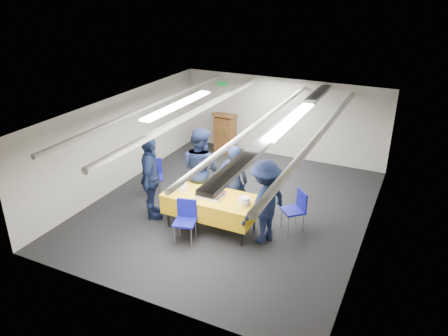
{
  "coord_description": "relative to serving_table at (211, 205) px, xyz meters",
  "views": [
    {
      "loc": [
        3.71,
        -8.05,
        4.93
      ],
      "look_at": [
        -0.07,
        -0.2,
        1.05
      ],
      "focal_mm": 35.0,
      "sensor_mm": 36.0,
      "label": 1
    }
  ],
  "objects": [
    {
      "name": "sailor_b",
      "position": [
        -0.61,
        0.68,
        0.41
      ],
      "size": [
        1.09,
        0.94,
        1.93
      ],
      "primitive_type": "imported",
      "rotation": [
        0.0,
        0.0,
        2.9
      ],
      "color": "black",
      "rests_on": "ground"
    },
    {
      "name": "sailor_c",
      "position": [
        -1.38,
        -0.12,
        0.37
      ],
      "size": [
        0.86,
        1.17,
        1.85
      ],
      "primitive_type": "imported",
      "rotation": [
        0.0,
        0.0,
        2.0
      ],
      "color": "black",
      "rests_on": "ground"
    },
    {
      "name": "plate_stack_right",
      "position": [
        0.78,
        -0.05,
        0.28
      ],
      "size": [
        0.24,
        0.24,
        0.16
      ],
      "color": "white",
      "rests_on": "serving_table"
    },
    {
      "name": "chair_left",
      "position": [
        -1.99,
        0.85,
        -0.03
      ],
      "size": [
        0.58,
        0.58,
        0.87
      ],
      "color": "gray",
      "rests_on": "ground"
    },
    {
      "name": "room_shell",
      "position": [
        0.08,
        1.41,
        1.25
      ],
      "size": [
        6.0,
        7.0,
        2.3
      ],
      "color": "beige",
      "rests_on": "ground"
    },
    {
      "name": "ground",
      "position": [
        -0.01,
        1.01,
        -0.56
      ],
      "size": [
        7.0,
        7.0,
        0.0
      ],
      "primitive_type": "plane",
      "color": "black",
      "rests_on": "ground"
    },
    {
      "name": "chair_near",
      "position": [
        -0.24,
        -0.61,
        -0.03
      ],
      "size": [
        0.51,
        0.51,
        0.87
      ],
      "color": "gray",
      "rests_on": "ground"
    },
    {
      "name": "sailor_d",
      "position": [
        1.16,
        0.05,
        0.31
      ],
      "size": [
        1.01,
        1.28,
        1.74
      ],
      "primitive_type": "imported",
      "rotation": [
        0.0,
        0.0,
        -1.94
      ],
      "color": "black",
      "rests_on": "ground"
    },
    {
      "name": "sailor_a",
      "position": [
        0.22,
        0.64,
        0.29
      ],
      "size": [
        0.72,
        0.59,
        1.69
      ],
      "primitive_type": "imported",
      "rotation": [
        0.0,
        0.0,
        3.5
      ],
      "color": "black",
      "rests_on": "ground"
    },
    {
      "name": "sheet_cake",
      "position": [
        0.02,
        -0.03,
        0.26
      ],
      "size": [
        0.55,
        0.43,
        0.09
      ],
      "color": "white",
      "rests_on": "serving_table"
    },
    {
      "name": "serving_table",
      "position": [
        0.0,
        0.0,
        0.0
      ],
      "size": [
        1.94,
        0.91,
        0.77
      ],
      "color": "black",
      "rests_on": "ground"
    },
    {
      "name": "plate_stack_left",
      "position": [
        -0.65,
        -0.05,
        0.29
      ],
      "size": [
        0.24,
        0.24,
        0.17
      ],
      "color": "white",
      "rests_on": "serving_table"
    },
    {
      "name": "chair_right",
      "position": [
        1.62,
        0.75,
        -0.03
      ],
      "size": [
        0.59,
        0.59,
        0.87
      ],
      "color": "gray",
      "rests_on": "ground"
    },
    {
      "name": "podium",
      "position": [
        -1.61,
        4.05,
        0.05
      ],
      "size": [
        0.62,
        0.53,
        1.25
      ],
      "color": "brown",
      "rests_on": "ground"
    }
  ]
}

